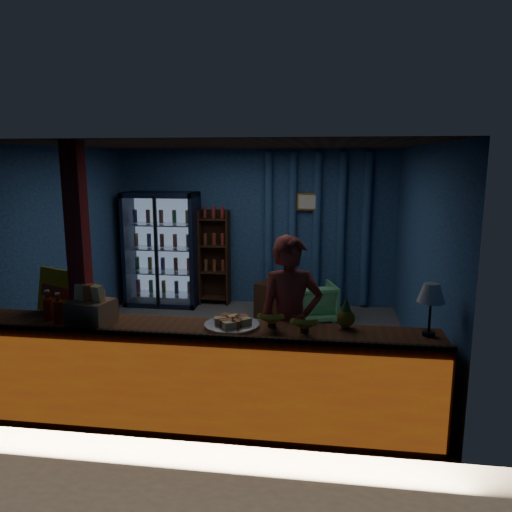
{
  "coord_description": "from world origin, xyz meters",
  "views": [
    {
      "loc": [
        1.16,
        -6.06,
        2.44
      ],
      "look_at": [
        0.33,
        -0.2,
        1.28
      ],
      "focal_mm": 35.0,
      "sensor_mm": 36.0,
      "label": 1
    }
  ],
  "objects": [
    {
      "name": "curtain_folds",
      "position": [
        1.0,
        2.14,
        1.3
      ],
      "size": [
        1.74,
        0.14,
        2.5
      ],
      "color": "navy",
      "rests_on": "room_walls"
    },
    {
      "name": "pastry_tray",
      "position": [
        0.34,
        -1.83,
        0.98
      ],
      "size": [
        0.5,
        0.5,
        0.08
      ],
      "color": "silver",
      "rests_on": "counter"
    },
    {
      "name": "snack_box_centre",
      "position": [
        -0.94,
        -1.84,
        1.06
      ],
      "size": [
        0.37,
        0.35,
        0.32
      ],
      "color": "#A2764E",
      "rests_on": "counter"
    },
    {
      "name": "soda_bottles",
      "position": [
        -1.25,
        -1.92,
        1.07
      ],
      "size": [
        0.39,
        0.17,
        0.29
      ],
      "color": "red",
      "rests_on": "counter"
    },
    {
      "name": "shopkeeper",
      "position": [
        0.84,
        -1.43,
        0.86
      ],
      "size": [
        0.72,
        0.57,
        1.73
      ],
      "primitive_type": "imported",
      "rotation": [
        0.0,
        0.0,
        0.27
      ],
      "color": "maroon",
      "rests_on": "ground"
    },
    {
      "name": "green_chair",
      "position": [
        1.0,
        1.32,
        0.29
      ],
      "size": [
        0.78,
        0.8,
        0.59
      ],
      "primitive_type": "imported",
      "rotation": [
        0.0,
        0.0,
        3.43
      ],
      "color": "#53A768",
      "rests_on": "ground"
    },
    {
      "name": "snack_box_left",
      "position": [
        -0.93,
        -1.98,
        1.09
      ],
      "size": [
        0.4,
        0.35,
        0.38
      ],
      "color": "#A2764E",
      "rests_on": "counter"
    },
    {
      "name": "pineapple",
      "position": [
        1.35,
        -1.73,
        1.07
      ],
      "size": [
        0.16,
        0.16,
        0.28
      ],
      "color": "olive",
      "rests_on": "counter"
    },
    {
      "name": "table_lamp",
      "position": [
        2.05,
        -1.83,
        1.31
      ],
      "size": [
        0.24,
        0.24,
        0.46
      ],
      "color": "black",
      "rests_on": "counter"
    },
    {
      "name": "yellow_sign",
      "position": [
        -1.42,
        -1.68,
        1.17
      ],
      "size": [
        0.54,
        0.33,
        0.43
      ],
      "color": "#EDB30C",
      "rests_on": "counter"
    },
    {
      "name": "bottle_shelf",
      "position": [
        -0.7,
        2.06,
        0.79
      ],
      "size": [
        0.5,
        0.28,
        1.6
      ],
      "color": "#392012",
      "rests_on": "ground"
    },
    {
      "name": "ground",
      "position": [
        0.0,
        0.0,
        0.0
      ],
      "size": [
        4.6,
        4.6,
        0.0
      ],
      "primitive_type": "plane",
      "color": "#515154",
      "rests_on": "ground"
    },
    {
      "name": "support_post",
      "position": [
        -1.05,
        -1.9,
        1.3
      ],
      "size": [
        0.16,
        0.16,
        2.6
      ],
      "primitive_type": "cube",
      "color": "maroon",
      "rests_on": "ground"
    },
    {
      "name": "framed_picture",
      "position": [
        0.85,
        2.1,
        1.75
      ],
      "size": [
        0.36,
        0.04,
        0.28
      ],
      "color": "#BE872F",
      "rests_on": "room_walls"
    },
    {
      "name": "banana_bunches",
      "position": [
        0.85,
        -1.9,
        1.04
      ],
      "size": [
        0.56,
        0.32,
        0.19
      ],
      "color": "gold",
      "rests_on": "counter"
    },
    {
      "name": "side_table",
      "position": [
        0.44,
        1.38,
        0.28
      ],
      "size": [
        0.73,
        0.64,
        0.66
      ],
      "color": "#392012",
      "rests_on": "ground"
    },
    {
      "name": "counter",
      "position": [
        0.0,
        -1.91,
        0.48
      ],
      "size": [
        4.4,
        0.57,
        0.99
      ],
      "color": "brown",
      "rests_on": "ground"
    },
    {
      "name": "room_walls",
      "position": [
        0.0,
        0.0,
        1.57
      ],
      "size": [
        4.6,
        4.6,
        4.6
      ],
      "color": "navy",
      "rests_on": "ground"
    },
    {
      "name": "beverage_cooler",
      "position": [
        -1.55,
        1.92,
        0.93
      ],
      "size": [
        1.2,
        0.62,
        1.9
      ],
      "color": "black",
      "rests_on": "ground"
    }
  ]
}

